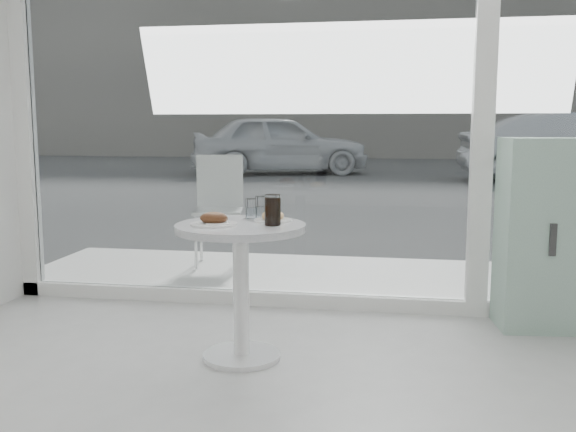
% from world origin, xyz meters
% --- Properties ---
extents(storefront, '(5.00, 0.14, 3.00)m').
position_xyz_m(storefront, '(0.07, 3.00, 1.71)').
color(storefront, white).
rests_on(storefront, ground).
extents(main_table, '(0.72, 0.72, 0.77)m').
position_xyz_m(main_table, '(-0.50, 1.90, 0.55)').
color(main_table, white).
rests_on(main_table, ground).
extents(patio_deck, '(5.60, 1.60, 0.05)m').
position_xyz_m(patio_deck, '(0.00, 3.80, 0.03)').
color(patio_deck, white).
rests_on(patio_deck, ground).
extents(street, '(40.00, 24.00, 0.00)m').
position_xyz_m(street, '(0.00, 16.00, -0.00)').
color(street, '#353535').
rests_on(street, ground).
extents(far_building, '(40.00, 2.00, 8.00)m').
position_xyz_m(far_building, '(0.00, 25.00, 4.00)').
color(far_building, gray).
rests_on(far_building, ground).
extents(mint_cabinet, '(0.60, 0.44, 1.23)m').
position_xyz_m(mint_cabinet, '(1.29, 2.78, 0.62)').
color(mint_cabinet, '#8AB09C').
rests_on(mint_cabinet, ground).
extents(patio_chair, '(0.50, 0.50, 0.99)m').
position_xyz_m(patio_chair, '(-1.25, 4.12, 0.61)').
color(patio_chair, white).
rests_on(patio_chair, patio_deck).
extents(car_white, '(5.05, 3.29, 1.60)m').
position_xyz_m(car_white, '(-2.80, 15.44, 0.80)').
color(car_white, silver).
rests_on(car_white, street).
extents(car_silver, '(4.88, 1.91, 1.58)m').
position_xyz_m(car_silver, '(4.19, 14.19, 0.79)').
color(car_silver, '#B2B5BB').
rests_on(car_silver, street).
extents(plate_fritter, '(0.25, 0.25, 0.07)m').
position_xyz_m(plate_fritter, '(-0.63, 1.83, 0.80)').
color(plate_fritter, white).
rests_on(plate_fritter, main_table).
extents(plate_donut, '(0.22, 0.22, 0.05)m').
position_xyz_m(plate_donut, '(-0.34, 2.02, 0.79)').
color(plate_donut, white).
rests_on(plate_donut, main_table).
extents(water_tumbler_a, '(0.07, 0.07, 0.11)m').
position_xyz_m(water_tumbler_a, '(-0.49, 2.12, 0.82)').
color(water_tumbler_a, white).
rests_on(water_tumbler_a, main_table).
extents(water_tumbler_b, '(0.08, 0.08, 0.13)m').
position_xyz_m(water_tumbler_b, '(-0.42, 2.12, 0.83)').
color(water_tumbler_b, white).
rests_on(water_tumbler_b, main_table).
extents(cola_glass, '(0.09, 0.09, 0.17)m').
position_xyz_m(cola_glass, '(-0.32, 1.89, 0.85)').
color(cola_glass, white).
rests_on(cola_glass, main_table).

